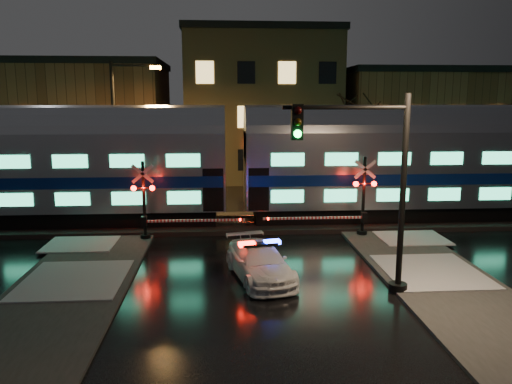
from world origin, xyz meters
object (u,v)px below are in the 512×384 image
(crossing_signal_right, at_px, (356,205))
(streetlight, at_px, (119,126))
(police_car, at_px, (260,262))
(crossing_signal_left, at_px, (152,209))
(traffic_light, at_px, (372,191))

(crossing_signal_right, relative_size, streetlight, 0.63)
(police_car, xyz_separation_m, crossing_signal_right, (4.94, 5.31, 0.93))
(crossing_signal_left, relative_size, streetlight, 0.61)
(crossing_signal_right, xyz_separation_m, streetlight, (-12.11, 6.70, 3.35))
(police_car, distance_m, crossing_signal_left, 7.03)
(police_car, height_order, crossing_signal_right, crossing_signal_right)
(police_car, relative_size, streetlight, 0.54)
(police_car, xyz_separation_m, traffic_light, (3.51, -1.68, 2.88))
(traffic_light, bearing_deg, crossing_signal_left, 149.28)
(police_car, distance_m, traffic_light, 4.84)
(streetlight, bearing_deg, crossing_signal_left, -68.53)
(police_car, xyz_separation_m, streetlight, (-7.17, 12.01, 4.29))
(crossing_signal_right, bearing_deg, streetlight, 151.04)
(police_car, relative_size, crossing_signal_right, 0.86)
(crossing_signal_left, bearing_deg, traffic_light, -40.99)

